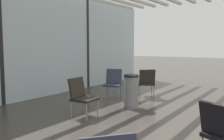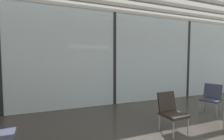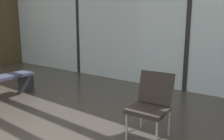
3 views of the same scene
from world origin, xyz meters
name	(u,v)px [view 3 (image 3 of 3)]	position (x,y,z in m)	size (l,w,h in m)	color
glass_curtain_wall	(189,18)	(0.00, 5.20, 1.66)	(14.00, 0.08, 3.32)	silver
window_mullion_0	(79,21)	(-3.50, 5.20, 1.66)	(0.10, 0.12, 3.32)	black
window_mullion_1	(189,18)	(0.00, 5.20, 1.66)	(0.10, 0.12, 3.32)	black
lounge_chair_5	(152,101)	(0.42, 2.74, 0.49)	(0.51, 0.55, 0.87)	#28231E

